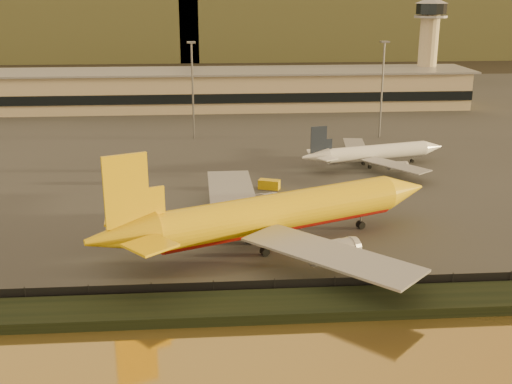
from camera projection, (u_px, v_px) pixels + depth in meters
ground at (252, 257)px, 96.73m from camera, size 900.00×900.00×0.00m
embankment at (262, 307)px, 80.38m from camera, size 320.00×7.00×1.40m
tarmac at (229, 127)px, 186.92m from camera, size 320.00×220.00×0.20m
perimeter_fence at (259, 288)px, 83.99m from camera, size 300.00×0.05×2.20m
terminal_building at (182, 90)px, 213.00m from camera, size 202.00×25.00×12.60m
control_tower at (429, 40)px, 219.59m from camera, size 11.20×11.20×35.50m
apron_light_masts at (290, 82)px, 164.25m from camera, size 152.20×12.20×25.40m
dhl_cargo_jet at (275, 214)px, 99.01m from camera, size 56.07×53.08×17.53m
white_narrowbody_jet at (374, 153)px, 144.48m from camera, size 34.84×33.34×10.13m
gse_vehicle_yellow at (269, 184)px, 128.65m from camera, size 4.60×3.24×1.89m
gse_vehicle_white at (132, 179)px, 132.30m from camera, size 4.29×1.96×1.93m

